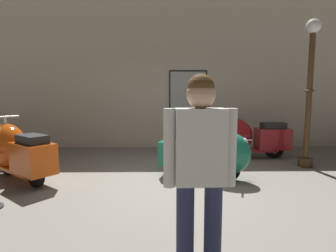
{
  "coord_description": "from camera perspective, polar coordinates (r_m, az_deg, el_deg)",
  "views": [
    {
      "loc": [
        -0.14,
        -4.21,
        1.47
      ],
      "look_at": [
        -0.04,
        1.07,
        0.85
      ],
      "focal_mm": 28.9,
      "sensor_mm": 36.0,
      "label": 1
    }
  ],
  "objects": [
    {
      "name": "lamppost",
      "position": [
        6.07,
        27.7,
        7.03
      ],
      "size": [
        0.28,
        0.28,
        2.91
      ],
      "color": "#472D19",
      "rests_on": "ground"
    },
    {
      "name": "scooter_0",
      "position": [
        5.41,
        -29.57,
        -4.54
      ],
      "size": [
        1.7,
        1.51,
        1.08
      ],
      "rotation": [
        0.0,
        0.0,
        2.46
      ],
      "color": "black",
      "rests_on": "ground"
    },
    {
      "name": "showroom_back_wall",
      "position": [
        7.52,
        0.05,
        10.68
      ],
      "size": [
        18.0,
        0.24,
        3.97
      ],
      "color": "#BCB29E",
      "rests_on": "ground"
    },
    {
      "name": "ground_plane",
      "position": [
        4.46,
        0.83,
        -12.52
      ],
      "size": [
        60.0,
        60.0,
        0.0
      ],
      "primitive_type": "plane",
      "color": "slate"
    },
    {
      "name": "scooter_2",
      "position": [
        6.43,
        15.9,
        -2.29
      ],
      "size": [
        1.76,
        0.58,
        1.07
      ],
      "rotation": [
        0.0,
        0.0,
        -3.12
      ],
      "color": "black",
      "rests_on": "ground"
    },
    {
      "name": "visitor_0",
      "position": [
        2.06,
        6.73,
        -8.38
      ],
      "size": [
        0.55,
        0.26,
        1.62
      ],
      "rotation": [
        0.0,
        0.0,
        1.6
      ],
      "color": "black",
      "rests_on": "ground"
    },
    {
      "name": "scooter_1",
      "position": [
        4.76,
        9.1,
        -5.84
      ],
      "size": [
        1.64,
        0.93,
        0.97
      ],
      "rotation": [
        0.0,
        0.0,
        -0.33
      ],
      "color": "black",
      "rests_on": "ground"
    }
  ]
}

